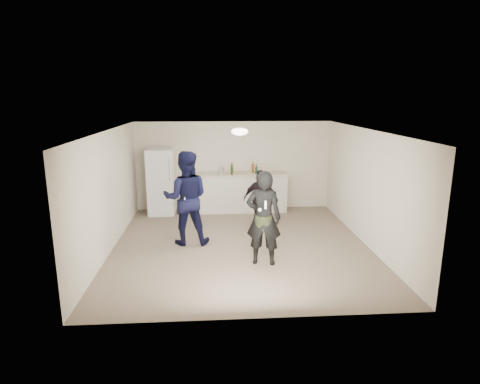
{
  "coord_description": "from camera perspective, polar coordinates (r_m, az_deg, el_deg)",
  "views": [
    {
      "loc": [
        -0.58,
        -8.26,
        3.18
      ],
      "look_at": [
        0.0,
        0.2,
        1.15
      ],
      "focal_mm": 30.0,
      "sensor_mm": 36.0,
      "label": 1
    }
  ],
  "objects": [
    {
      "name": "nunchuk_man",
      "position": [
        8.53,
        -6.97,
        -1.59
      ],
      "size": [
        0.07,
        0.07,
        0.07
      ],
      "primitive_type": "sphere",
      "color": "silver",
      "rests_on": "man"
    },
    {
      "name": "counter_top",
      "position": [
        11.16,
        -0.03,
        2.56
      ],
      "size": [
        2.68,
        0.64,
        0.04
      ],
      "primitive_type": "cube",
      "color": "#C1B195",
      "rests_on": "counter"
    },
    {
      "name": "fridge_handle",
      "position": [
        10.72,
        -10.02,
        3.15
      ],
      "size": [
        0.02,
        0.02,
        0.6
      ],
      "primitive_type": "cylinder",
      "color": "silver",
      "rests_on": "fridge"
    },
    {
      "name": "remote_woman",
      "position": [
        7.33,
        3.65,
        -1.83
      ],
      "size": [
        0.04,
        0.04,
        0.15
      ],
      "primitive_type": "cube",
      "color": "white",
      "rests_on": "woman"
    },
    {
      "name": "woman",
      "position": [
        7.66,
        3.37,
        -3.72
      ],
      "size": [
        0.75,
        0.57,
        1.84
      ],
      "primitive_type": "imported",
      "rotation": [
        0.0,
        0.0,
        2.93
      ],
      "color": "black",
      "rests_on": "floor"
    },
    {
      "name": "ceiling",
      "position": [
        8.31,
        0.1,
        8.76
      ],
      "size": [
        6.0,
        6.0,
        0.0
      ],
      "primitive_type": "plane",
      "rotation": [
        3.14,
        0.0,
        0.0
      ],
      "color": "silver",
      "rests_on": "wall_back"
    },
    {
      "name": "nunchuk_woman",
      "position": [
        7.38,
        2.84,
        -2.54
      ],
      "size": [
        0.07,
        0.07,
        0.07
      ],
      "primitive_type": "sphere",
      "color": "white",
      "rests_on": "woman"
    },
    {
      "name": "wall_front",
      "position": [
        5.64,
        2.25,
        -6.58
      ],
      "size": [
        6.0,
        0.0,
        6.0
      ],
      "primitive_type": "plane",
      "rotation": [
        -1.57,
        0.0,
        0.0
      ],
      "color": "beige",
      "rests_on": "floor"
    },
    {
      "name": "bottle_cluster",
      "position": [
        11.14,
        -0.01,
        3.23
      ],
      "size": [
        1.05,
        0.34,
        0.25
      ],
      "color": "#A14217",
      "rests_on": "counter_top"
    },
    {
      "name": "ceiling_dome",
      "position": [
        8.62,
        -0.05,
        8.59
      ],
      "size": [
        0.36,
        0.36,
        0.16
      ],
      "primitive_type": "ellipsoid",
      "color": "white",
      "rests_on": "ceiling"
    },
    {
      "name": "floor",
      "position": [
        8.87,
        0.09,
        -7.54
      ],
      "size": [
        6.0,
        6.0,
        0.0
      ],
      "primitive_type": "plane",
      "color": "#6B5B4C",
      "rests_on": "ground"
    },
    {
      "name": "camo_shorts",
      "position": [
        7.68,
        3.36,
        -4.22
      ],
      "size": [
        0.34,
        0.34,
        0.28
      ],
      "primitive_type": "cylinder",
      "color": "#2A3518",
      "rests_on": "woman"
    },
    {
      "name": "wall_right",
      "position": [
        9.12,
        17.6,
        0.6
      ],
      "size": [
        0.0,
        6.0,
        6.0
      ],
      "primitive_type": "plane",
      "rotation": [
        1.57,
        0.0,
        -1.57
      ],
      "color": "beige",
      "rests_on": "floor"
    },
    {
      "name": "shaker",
      "position": [
        11.23,
        -2.54,
        3.16
      ],
      "size": [
        0.08,
        0.08,
        0.17
      ],
      "primitive_type": "cylinder",
      "color": "#BBBBC0",
      "rests_on": "counter_top"
    },
    {
      "name": "man",
      "position": [
        8.77,
        -7.68,
        -0.87
      ],
      "size": [
        1.01,
        0.79,
        2.06
      ],
      "primitive_type": "imported",
      "rotation": [
        0.0,
        0.0,
        3.13
      ],
      "color": "#0E113B",
      "rests_on": "floor"
    },
    {
      "name": "remote_man",
      "position": [
        8.49,
        -7.8,
        -1.2
      ],
      "size": [
        0.04,
        0.04,
        0.15
      ],
      "primitive_type": "cube",
      "color": "white",
      "rests_on": "man"
    },
    {
      "name": "wall_back",
      "position": [
        11.44,
        -0.97,
        3.75
      ],
      "size": [
        6.0,
        0.0,
        6.0
      ],
      "primitive_type": "plane",
      "rotation": [
        1.57,
        0.0,
        0.0
      ],
      "color": "beige",
      "rests_on": "floor"
    },
    {
      "name": "counter",
      "position": [
        11.28,
        -0.03,
        -0.16
      ],
      "size": [
        2.6,
        0.56,
        1.05
      ],
      "primitive_type": "cube",
      "color": "beige",
      "rests_on": "floor"
    },
    {
      "name": "spectator",
      "position": [
        9.77,
        2.96,
        -1.09
      ],
      "size": [
        0.92,
        0.61,
        1.46
      ],
      "primitive_type": "imported",
      "rotation": [
        0.0,
        0.0,
        2.82
      ],
      "color": "black",
      "rests_on": "floor"
    },
    {
      "name": "fridge",
      "position": [
        11.19,
        -11.17,
        1.44
      ],
      "size": [
        0.7,
        0.7,
        1.8
      ],
      "primitive_type": "cube",
      "color": "white",
      "rests_on": "floor"
    },
    {
      "name": "wall_left",
      "position": [
        8.76,
        -18.16,
        0.04
      ],
      "size": [
        0.0,
        6.0,
        6.0
      ],
      "primitive_type": "plane",
      "rotation": [
        1.57,
        0.0,
        1.57
      ],
      "color": "beige",
      "rests_on": "floor"
    }
  ]
}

